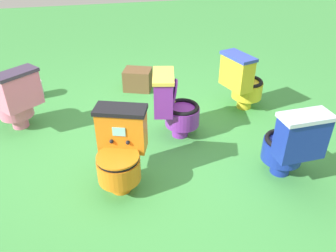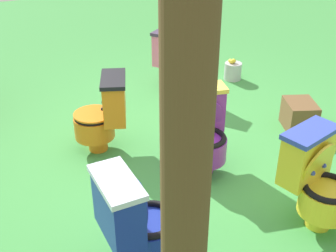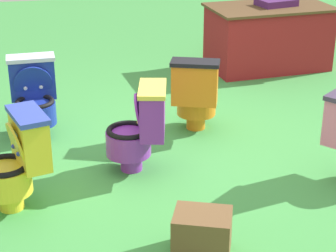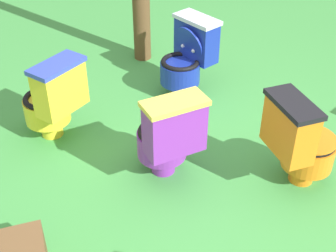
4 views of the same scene
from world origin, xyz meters
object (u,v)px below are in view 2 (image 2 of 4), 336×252
(lemon_bucket, at_px, (233,71))
(toilet_yellow, at_px, (317,179))
(wooden_post, at_px, (185,216))
(small_crate, at_px, (299,115))
(toilet_blue, at_px, (136,221))
(toilet_pink, at_px, (175,60))
(toilet_orange, at_px, (103,114))
(toilet_purple, at_px, (202,130))

(lemon_bucket, bearing_deg, toilet_yellow, 160.67)
(wooden_post, distance_m, lemon_bucket, 4.13)
(toilet_yellow, distance_m, lemon_bucket, 2.71)
(wooden_post, relative_size, small_crate, 6.10)
(toilet_yellow, xyz_separation_m, small_crate, (1.17, -0.83, -0.23))
(toilet_blue, relative_size, toilet_pink, 1.00)
(toilet_orange, distance_m, wooden_post, 2.45)
(toilet_orange, xyz_separation_m, toilet_pink, (1.01, -1.19, 0.00))
(toilet_blue, bearing_deg, lemon_bucket, 134.98)
(toilet_orange, height_order, toilet_purple, same)
(toilet_orange, xyz_separation_m, toilet_purple, (-0.63, -0.68, 0.00))
(toilet_orange, distance_m, lemon_bucket, 2.22)
(toilet_yellow, relative_size, lemon_bucket, 2.63)
(toilet_yellow, bearing_deg, toilet_blue, -21.38)
(lemon_bucket, bearing_deg, small_crate, 177.43)
(toilet_orange, bearing_deg, toilet_purple, -113.62)
(toilet_pink, relative_size, small_crate, 1.98)
(toilet_purple, bearing_deg, wooden_post, 71.14)
(toilet_yellow, relative_size, small_crate, 1.98)
(toilet_yellow, distance_m, small_crate, 1.45)
(toilet_orange, bearing_deg, toilet_yellow, -126.31)
(small_crate, xyz_separation_m, lemon_bucket, (1.38, -0.06, -0.03))
(toilet_purple, relative_size, small_crate, 1.98)
(toilet_purple, relative_size, lemon_bucket, 2.63)
(toilet_blue, distance_m, toilet_purple, 1.24)
(wooden_post, bearing_deg, toilet_blue, -6.00)
(toilet_purple, bearing_deg, lemon_bucket, -117.40)
(toilet_purple, bearing_deg, toilet_yellow, 125.08)
(toilet_orange, relative_size, toilet_yellow, 1.00)
(toilet_blue, height_order, toilet_pink, same)
(small_crate, distance_m, lemon_bucket, 1.38)
(toilet_yellow, height_order, small_crate, toilet_yellow)
(lemon_bucket, bearing_deg, toilet_blue, 137.78)
(wooden_post, bearing_deg, toilet_pink, -24.33)
(wooden_post, bearing_deg, lemon_bucket, -35.05)
(toilet_pink, bearing_deg, toilet_purple, -56.03)
(toilet_blue, height_order, toilet_yellow, same)
(toilet_orange, height_order, small_crate, toilet_orange)
(toilet_pink, bearing_deg, toilet_orange, -88.67)
(toilet_pink, bearing_deg, lemon_bucket, 48.10)
(toilet_orange, xyz_separation_m, wooden_post, (-2.31, 0.31, 0.75))
(toilet_blue, bearing_deg, toilet_yellow, 82.50)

